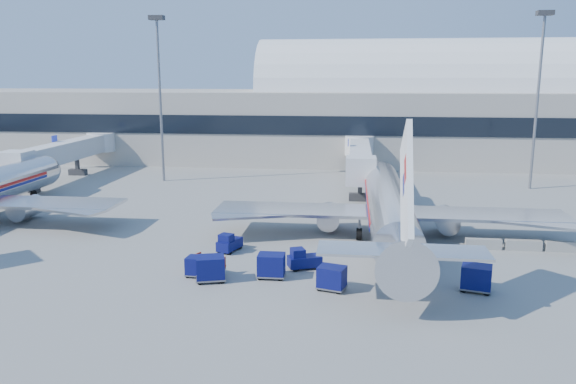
# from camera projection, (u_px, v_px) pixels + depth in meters

# --- Properties ---
(ground) EXTENTS (260.00, 260.00, 0.00)m
(ground) POSITION_uv_depth(u_px,v_px,m) (273.00, 249.00, 48.39)
(ground) COLOR gray
(ground) RESTS_ON ground
(terminal) EXTENTS (170.00, 28.15, 21.00)m
(terminal) POSITION_uv_depth(u_px,v_px,m) (243.00, 115.00, 102.85)
(terminal) COLOR #B2AA9E
(terminal) RESTS_ON ground
(airliner_main) EXTENTS (32.00, 37.26, 12.07)m
(airliner_main) POSITION_uv_depth(u_px,v_px,m) (388.00, 207.00, 51.05)
(airliner_main) COLOR silver
(airliner_main) RESTS_ON ground
(jetbridge_near) EXTENTS (4.40, 27.50, 6.25)m
(jetbridge_near) POSITION_uv_depth(u_px,v_px,m) (360.00, 156.00, 76.70)
(jetbridge_near) COLOR silver
(jetbridge_near) RESTS_ON ground
(jetbridge_mid) EXTENTS (4.40, 27.50, 6.25)m
(jetbridge_mid) POSITION_uv_depth(u_px,v_px,m) (69.00, 151.00, 81.47)
(jetbridge_mid) COLOR silver
(jetbridge_mid) RESTS_ON ground
(mast_west) EXTENTS (2.00, 1.20, 22.60)m
(mast_west) POSITION_uv_depth(u_px,v_px,m) (159.00, 75.00, 76.85)
(mast_west) COLOR slate
(mast_west) RESTS_ON ground
(mast_east) EXTENTS (2.00, 1.20, 22.60)m
(mast_east) POSITION_uv_depth(u_px,v_px,m) (540.00, 75.00, 71.17)
(mast_east) COLOR slate
(mast_east) RESTS_ON ground
(barrier_near) EXTENTS (3.00, 0.55, 0.90)m
(barrier_near) POSITION_uv_depth(u_px,v_px,m) (483.00, 244.00, 48.20)
(barrier_near) COLOR #9E9E96
(barrier_near) RESTS_ON ground
(barrier_mid) EXTENTS (3.00, 0.55, 0.90)m
(barrier_mid) POSITION_uv_depth(u_px,v_px,m) (523.00, 245.00, 47.83)
(barrier_mid) COLOR #9E9E96
(barrier_mid) RESTS_ON ground
(barrier_far) EXTENTS (3.00, 0.55, 0.90)m
(barrier_far) POSITION_uv_depth(u_px,v_px,m) (564.00, 247.00, 47.45)
(barrier_far) COLOR #9E9E96
(barrier_far) RESTS_ON ground
(tug_lead) EXTENTS (2.81, 2.11, 1.65)m
(tug_lead) POSITION_uv_depth(u_px,v_px,m) (303.00, 259.00, 43.22)
(tug_lead) COLOR #0A0D4D
(tug_lead) RESTS_ON ground
(tug_right) EXTENTS (2.51, 1.43, 1.57)m
(tug_right) POSITION_uv_depth(u_px,v_px,m) (417.00, 254.00, 44.65)
(tug_right) COLOR #0A0D4D
(tug_right) RESTS_ON ground
(tug_left) EXTENTS (1.97, 2.73, 1.61)m
(tug_left) POSITION_uv_depth(u_px,v_px,m) (229.00, 243.00, 47.54)
(tug_left) COLOR #0A0D4D
(tug_left) RESTS_ON ground
(cart_train_a) EXTENTS (2.05, 1.57, 1.80)m
(cart_train_a) POSITION_uv_depth(u_px,v_px,m) (271.00, 265.00, 41.23)
(cart_train_a) COLOR #0A0D4D
(cart_train_a) RESTS_ON ground
(cart_train_b) EXTENTS (2.47, 2.13, 1.86)m
(cart_train_b) POSITION_uv_depth(u_px,v_px,m) (211.00, 268.00, 40.53)
(cart_train_b) COLOR #0A0D4D
(cart_train_b) RESTS_ON ground
(cart_train_c) EXTENTS (1.81, 1.44, 1.50)m
(cart_train_c) POSITION_uv_depth(u_px,v_px,m) (198.00, 266.00, 41.54)
(cart_train_c) COLOR #0A0D4D
(cart_train_c) RESTS_ON ground
(cart_solo_near) EXTENTS (2.26, 1.95, 1.69)m
(cart_solo_near) POSITION_uv_depth(u_px,v_px,m) (332.00, 278.00, 38.88)
(cart_solo_near) COLOR #0A0D4D
(cart_solo_near) RESTS_ON ground
(cart_solo_far) EXTENTS (2.43, 2.08, 1.84)m
(cart_solo_far) POSITION_uv_depth(u_px,v_px,m) (476.00, 277.00, 38.66)
(cart_solo_far) COLOR #0A0D4D
(cart_solo_far) RESTS_ON ground
(cart_open_red) EXTENTS (2.91, 2.54, 0.65)m
(cart_open_red) POSITION_uv_depth(u_px,v_px,m) (207.00, 268.00, 42.10)
(cart_open_red) COLOR slate
(cart_open_red) RESTS_ON ground
(ramp_worker) EXTENTS (0.76, 0.78, 1.80)m
(ramp_worker) POSITION_uv_depth(u_px,v_px,m) (481.00, 280.00, 38.46)
(ramp_worker) COLOR #BDD916
(ramp_worker) RESTS_ON ground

